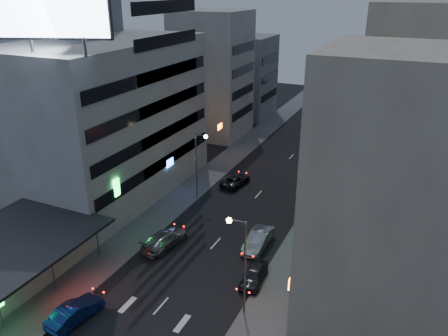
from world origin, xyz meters
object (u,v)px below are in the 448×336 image
Objects in this scene: parked_car_right_far at (315,167)px; parked_car_left at (235,180)px; road_car_blue at (75,312)px; parked_car_right_mid at (258,240)px; road_car_silver at (165,239)px; parked_car_right_near at (254,275)px.

parked_car_left is at bearing -143.04° from parked_car_right_far.
parked_car_right_far is 1.21× the size of road_car_blue.
road_car_silver is (-8.32, -3.61, -0.03)m from parked_car_right_mid.
road_car_blue is at bearing -112.96° from parked_car_right_far.
road_car_blue is (-9.59, -35.51, -0.05)m from parked_car_right_far.
road_car_blue is at bearing -140.61° from parked_car_right_near.
road_car_blue is (-9.04, -15.17, -0.06)m from parked_car_right_mid.
parked_car_right_far is 1.02× the size of road_car_silver.
parked_car_right_mid is at bearing -113.12° from road_car_blue.
parked_car_right_far reaches higher than road_car_silver.
parked_car_right_near is 14.56m from road_car_blue.
parked_car_right_near is 5.42m from parked_car_right_mid.
parked_car_right_far is (-1.01, 25.52, 0.09)m from parked_car_right_near.
parked_car_left is (-9.21, 17.38, -0.04)m from parked_car_right_near.
parked_car_right_mid is 0.89× the size of parked_car_right_far.
parked_car_right_near is 19.67m from parked_car_left.
parked_car_right_mid is at bearing 102.83° from parked_car_right_near.
road_car_blue is at bearing 94.33° from parked_car_left.
parked_car_right_mid is 0.91× the size of road_car_silver.
road_car_blue is (-1.39, -27.37, 0.08)m from parked_car_left.
road_car_blue is at bearing -120.90° from parked_car_right_mid.
parked_car_right_near is 0.77× the size of road_car_silver.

